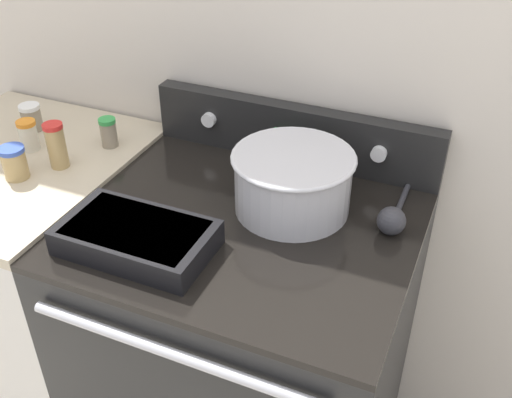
{
  "coord_description": "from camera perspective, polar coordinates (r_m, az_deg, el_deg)",
  "views": [
    {
      "loc": [
        0.48,
        -0.7,
        1.79
      ],
      "look_at": [
        0.02,
        0.37,
        1.01
      ],
      "focal_mm": 42.0,
      "sensor_mm": 36.0,
      "label": 1
    }
  ],
  "objects": [
    {
      "name": "stove_range",
      "position": [
        1.75,
        -0.86,
        -14.75
      ],
      "size": [
        0.81,
        0.73,
        0.95
      ],
      "color": "black",
      "rests_on": "ground_plane"
    },
    {
      "name": "spice_jar_white_cap",
      "position": [
        1.91,
        -20.62,
        7.3
      ],
      "size": [
        0.06,
        0.06,
        0.08
      ],
      "color": "gray",
      "rests_on": "side_counter"
    },
    {
      "name": "control_panel",
      "position": [
        1.64,
        3.62,
        6.26
      ],
      "size": [
        0.81,
        0.07,
        0.16
      ],
      "color": "black",
      "rests_on": "stove_range"
    },
    {
      "name": "casserole_dish",
      "position": [
        1.35,
        -11.3,
        -3.49
      ],
      "size": [
        0.34,
        0.2,
        0.06
      ],
      "color": "black",
      "rests_on": "stove_range"
    },
    {
      "name": "kitchen_wall",
      "position": [
        1.6,
        4.68,
        14.29
      ],
      "size": [
        8.0,
        0.05,
        2.5
      ],
      "color": "beige",
      "rests_on": "ground_plane"
    },
    {
      "name": "spice_jar_red_cap",
      "position": [
        1.67,
        -18.48,
        4.87
      ],
      "size": [
        0.05,
        0.05,
        0.13
      ],
      "color": "tan",
      "rests_on": "side_counter"
    },
    {
      "name": "spice_jar_green_cap",
      "position": [
        1.75,
        -13.86,
        6.19
      ],
      "size": [
        0.05,
        0.05,
        0.09
      ],
      "color": "gray",
      "rests_on": "side_counter"
    },
    {
      "name": "side_counter",
      "position": [
        2.06,
        -19.62,
        -7.81
      ],
      "size": [
        0.63,
        0.7,
        0.96
      ],
      "color": "silver",
      "rests_on": "ground_plane"
    },
    {
      "name": "ladle",
      "position": [
        1.42,
        12.91,
        -1.76
      ],
      "size": [
        0.07,
        0.29,
        0.07
      ],
      "color": "#333338",
      "rests_on": "stove_range"
    },
    {
      "name": "mixing_bowl",
      "position": [
        1.43,
        3.52,
        1.91
      ],
      "size": [
        0.3,
        0.3,
        0.15
      ],
      "color": "silver",
      "rests_on": "stove_range"
    },
    {
      "name": "spice_jar_orange_cap",
      "position": [
        1.79,
        -20.85,
        5.71
      ],
      "size": [
        0.05,
        0.05,
        0.09
      ],
      "color": "beige",
      "rests_on": "side_counter"
    },
    {
      "name": "spice_jar_blue_cap",
      "position": [
        1.67,
        -22.02,
        3.25
      ],
      "size": [
        0.07,
        0.07,
        0.09
      ],
      "color": "tan",
      "rests_on": "side_counter"
    }
  ]
}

